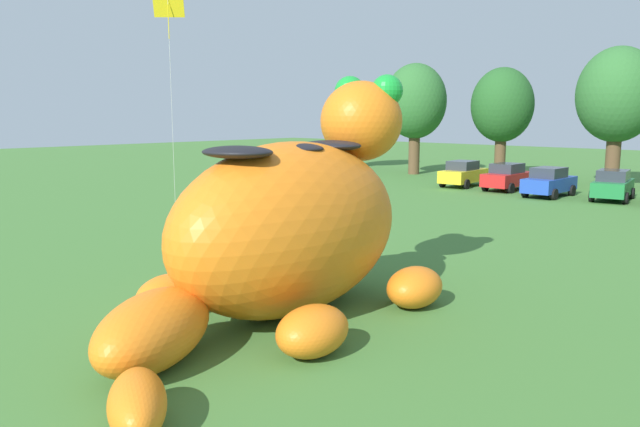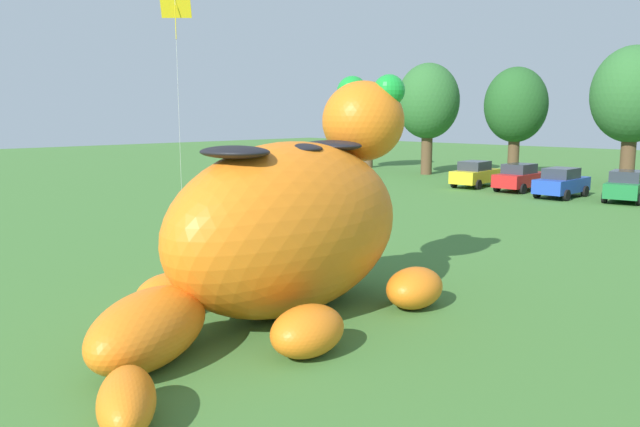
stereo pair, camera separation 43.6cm
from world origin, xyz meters
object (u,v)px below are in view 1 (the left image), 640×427
object	(u,v)px
car_red	(508,177)
car_green	(613,185)
giant_inflatable_creature	(292,225)
car_yellow	(463,174)
tethered_flying_kite	(168,0)
car_blue	(549,182)

from	to	relation	value
car_red	car_green	xyz separation A→B (m)	(6.46, -0.30, 0.00)
giant_inflatable_creature	car_red	bearing A→B (deg)	106.17
giant_inflatable_creature	car_yellow	world-z (taller)	giant_inflatable_creature
giant_inflatable_creature	tethered_flying_kite	bearing A→B (deg)	162.55
car_blue	tethered_flying_kite	xyz separation A→B (m)	(-4.86, -22.34, 7.95)
car_yellow	car_green	bearing A→B (deg)	-1.81
giant_inflatable_creature	tethered_flying_kite	distance (m)	11.85
giant_inflatable_creature	car_green	size ratio (longest dim) A/B	2.55
car_blue	tethered_flying_kite	bearing A→B (deg)	-102.28
car_blue	giant_inflatable_creature	bearing A→B (deg)	-79.96
giant_inflatable_creature	car_blue	distance (m)	25.70
giant_inflatable_creature	car_blue	bearing A→B (deg)	100.04
car_red	tethered_flying_kite	size ratio (longest dim) A/B	0.42
car_yellow	car_red	bearing A→B (deg)	-0.11
car_yellow	car_green	distance (m)	9.64
giant_inflatable_creature	tethered_flying_kite	size ratio (longest dim) A/B	1.14
car_green	tethered_flying_kite	xyz separation A→B (m)	(-8.14, -23.18, 7.95)
car_blue	car_green	distance (m)	3.38
car_blue	car_green	bearing A→B (deg)	14.52
car_yellow	car_green	size ratio (longest dim) A/B	0.97
giant_inflatable_creature	car_red	xyz separation A→B (m)	(-7.66, 26.42, -1.28)
car_red	car_blue	world-z (taller)	same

